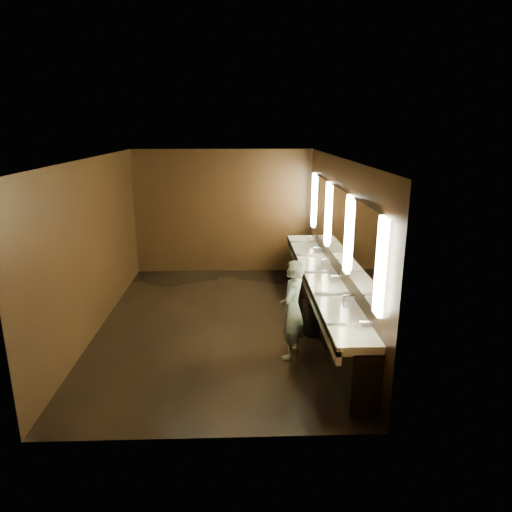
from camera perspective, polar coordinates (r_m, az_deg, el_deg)
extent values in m
plane|color=black|center=(7.98, -4.67, -8.42)|extent=(6.00, 6.00, 0.00)
cube|color=#2D2D2B|center=(7.29, -5.17, 12.07)|extent=(4.00, 6.00, 0.02)
cube|color=black|center=(10.44, -4.13, 5.51)|extent=(4.00, 0.02, 2.80)
cube|color=black|center=(4.68, -6.64, -7.96)|extent=(4.00, 0.02, 2.80)
cube|color=black|center=(7.87, -19.61, 1.15)|extent=(0.02, 6.00, 2.80)
cube|color=black|center=(7.67, 10.18, 1.47)|extent=(0.02, 6.00, 2.80)
cube|color=black|center=(7.94, 8.56, -5.50)|extent=(0.36, 5.40, 0.81)
cube|color=white|center=(7.78, 8.00, -2.46)|extent=(0.55, 5.40, 0.12)
cube|color=white|center=(7.76, 6.20, -3.05)|extent=(0.06, 5.40, 0.18)
cylinder|color=silver|center=(5.76, 13.63, -8.01)|extent=(0.18, 0.04, 0.04)
cylinder|color=silver|center=(6.55, 11.61, -4.91)|extent=(0.18, 0.04, 0.04)
cylinder|color=silver|center=(7.36, 10.05, -2.48)|extent=(0.18, 0.04, 0.04)
cylinder|color=silver|center=(8.18, 8.80, -0.54)|extent=(0.18, 0.04, 0.04)
cylinder|color=silver|center=(9.01, 7.78, 1.05)|extent=(0.18, 0.04, 0.04)
cylinder|color=silver|center=(9.85, 6.93, 2.37)|extent=(0.18, 0.04, 0.04)
cube|color=#FFF9BC|center=(5.34, 15.34, -1.36)|extent=(0.06, 0.22, 1.15)
cube|color=white|center=(6.08, 13.30, 0.88)|extent=(0.03, 1.32, 1.15)
cube|color=#FFF9BC|center=(6.83, 11.46, 2.63)|extent=(0.06, 0.23, 1.15)
cube|color=white|center=(7.59, 10.20, 4.03)|extent=(0.03, 1.32, 1.15)
cube|color=#FFF9BC|center=(8.36, 8.97, 5.17)|extent=(0.06, 0.23, 1.15)
cube|color=white|center=(9.13, 8.13, 6.12)|extent=(0.03, 1.32, 1.15)
cube|color=#FFF9BC|center=(9.91, 7.25, 6.92)|extent=(0.06, 0.22, 1.15)
imported|color=#8DCCD2|center=(6.63, 4.55, -6.69)|extent=(0.54, 0.63, 1.48)
cylinder|color=black|center=(7.55, 7.27, -7.59)|extent=(0.45, 0.45, 0.57)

